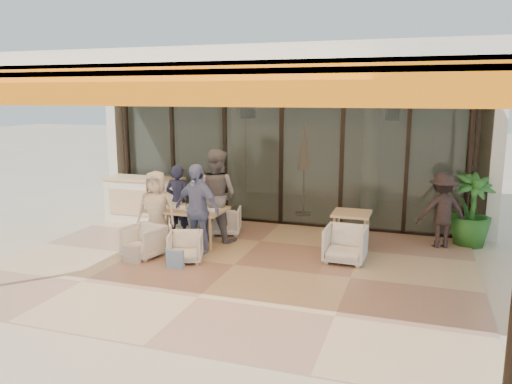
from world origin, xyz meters
TOP-DOWN VIEW (x-y plane):
  - ground at (0.00, 0.00)m, footprint 70.00×70.00m
  - terrace_floor at (0.00, 0.00)m, footprint 8.00×6.00m
  - terrace_structure at (0.00, -0.26)m, footprint 8.00×6.00m
  - glass_storefront at (0.00, 3.00)m, footprint 8.08×0.10m
  - interior_block at (0.01, 5.31)m, footprint 9.05×3.62m
  - host_counter at (-3.11, 2.30)m, footprint 1.85×0.65m
  - dining_table at (-1.32, 0.90)m, footprint 1.50×0.90m
  - chair_far_left at (-1.74, 1.84)m, footprint 0.62×0.59m
  - chair_far_right at (-0.90, 1.84)m, footprint 0.76×0.73m
  - chair_near_left at (-1.74, -0.06)m, footprint 0.76×0.73m
  - chair_near_right at (-0.90, -0.06)m, footprint 0.73×0.71m
  - diner_navy at (-1.74, 1.34)m, footprint 0.56×0.37m
  - diner_grey at (-0.90, 1.34)m, footprint 0.99×0.82m
  - diner_cream at (-1.74, 0.44)m, footprint 0.82×0.62m
  - diner_periwinkle at (-0.90, 0.44)m, footprint 1.07×0.65m
  - tote_bag_cream at (-1.74, -0.46)m, footprint 0.30×0.10m
  - tote_bag_blue at (-0.90, -0.46)m, footprint 0.30×0.10m
  - side_table at (1.79, 1.55)m, footprint 0.70×0.70m
  - side_chair at (1.79, 0.80)m, footprint 0.72×0.68m
  - standing_woman at (3.41, 2.25)m, footprint 1.09×0.85m
  - potted_palm at (3.96, 2.61)m, footprint 1.04×1.04m

SIDE VIEW (x-z plane):
  - ground at x=0.00m, z-range 0.00..0.00m
  - terrace_floor at x=0.00m, z-range 0.00..0.01m
  - tote_bag_cream at x=-1.74m, z-range 0.00..0.34m
  - tote_bag_blue at x=-0.90m, z-range 0.00..0.34m
  - chair_near_right at x=-0.90m, z-range 0.00..0.60m
  - chair_far_left at x=-1.74m, z-range 0.00..0.61m
  - chair_far_right at x=-0.90m, z-range 0.00..0.65m
  - chair_near_left at x=-1.74m, z-range 0.00..0.65m
  - side_chair at x=1.79m, z-range 0.00..0.72m
  - host_counter at x=-3.11m, z-range 0.01..1.05m
  - side_table at x=1.79m, z-range 0.27..1.01m
  - dining_table at x=-1.32m, z-range 0.22..1.15m
  - potted_palm at x=3.96m, z-range 0.00..1.43m
  - standing_woman at x=3.41m, z-range 0.00..1.48m
  - diner_navy at x=-1.74m, z-range 0.00..1.52m
  - diner_cream at x=-1.74m, z-range 0.00..1.52m
  - diner_periwinkle at x=-0.90m, z-range 0.00..1.70m
  - diner_grey at x=-0.90m, z-range 0.00..1.88m
  - glass_storefront at x=0.00m, z-range 0.00..3.20m
  - interior_block at x=0.01m, z-range 0.47..3.99m
  - terrace_structure at x=0.00m, z-range 1.55..4.95m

